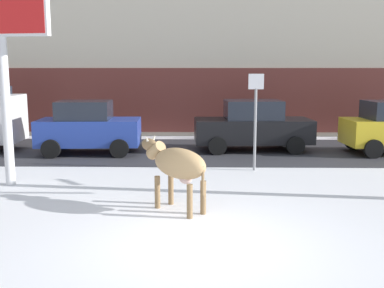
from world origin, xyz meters
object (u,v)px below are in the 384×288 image
Objects in this scene: car_black_sedan at (253,126)px; pedestrian_near_billboard at (275,119)px; car_blue_hatchback at (88,128)px; cow_tan at (177,164)px; street_sign at (255,114)px.

car_black_sedan is 2.48× the size of pedestrian_near_billboard.
pedestrian_near_billboard is at bearing 24.96° from car_blue_hatchback.
street_sign is (2.07, 3.90, 0.68)m from cow_tan.
cow_tan is at bearing -108.17° from car_black_sedan.
street_sign is at bearing -25.18° from car_blue_hatchback.
car_blue_hatchback is 2.07× the size of pedestrian_near_billboard.
car_black_sedan is (5.84, 0.75, -0.02)m from car_blue_hatchback.
cow_tan is 10.43m from pedestrian_near_billboard.
street_sign is at bearing -104.61° from pedestrian_near_billboard.
street_sign reaches higher than cow_tan.
car_blue_hatchback reaches higher than pedestrian_near_billboard.
car_black_sedan reaches higher than cow_tan.
pedestrian_near_billboard is 0.61× the size of street_sign.
pedestrian_near_billboard reaches higher than cow_tan.
cow_tan is 0.46× the size of car_blue_hatchback.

